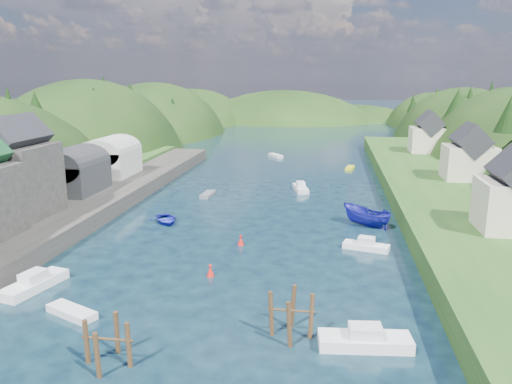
% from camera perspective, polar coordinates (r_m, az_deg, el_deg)
% --- Properties ---
extents(ground, '(600.00, 600.00, 0.00)m').
position_cam_1_polar(ground, '(81.52, 2.31, 0.75)').
color(ground, black).
rests_on(ground, ground).
extents(hillside_left, '(44.00, 245.56, 52.00)m').
position_cam_1_polar(hillside_left, '(119.89, -18.22, 0.19)').
color(hillside_left, black).
rests_on(hillside_left, ground).
extents(hillside_right, '(36.00, 245.56, 48.00)m').
position_cam_1_polar(hillside_right, '(113.10, 27.09, -1.04)').
color(hillside_right, black).
rests_on(hillside_right, ground).
extents(far_hills, '(103.00, 68.00, 44.00)m').
position_cam_1_polar(far_hills, '(205.25, 6.45, 5.16)').
color(far_hills, black).
rests_on(far_hills, ground).
extents(hill_trees, '(91.78, 148.78, 12.38)m').
position_cam_1_polar(hill_trees, '(94.92, 3.38, 9.25)').
color(hill_trees, black).
rests_on(hill_trees, ground).
extents(quay_left, '(12.00, 110.00, 2.00)m').
position_cam_1_polar(quay_left, '(61.26, -24.06, -3.66)').
color(quay_left, '#2D2B28').
rests_on(quay_left, ground).
extents(boat_sheds, '(7.00, 21.00, 7.50)m').
position_cam_1_polar(boat_sheds, '(77.41, -18.15, 3.41)').
color(boat_sheds, '#2D2D30').
rests_on(boat_sheds, quay_left).
extents(terrace_right, '(16.00, 120.00, 2.40)m').
position_cam_1_polar(terrace_right, '(72.91, 21.32, -0.68)').
color(terrace_right, '#234719').
rests_on(terrace_right, ground).
extents(right_bank_cottages, '(9.00, 59.24, 8.41)m').
position_cam_1_polar(right_bank_cottages, '(80.72, 22.42, 3.85)').
color(right_bank_cottages, beige).
rests_on(right_bank_cottages, terrace_right).
extents(piling_cluster_near, '(3.30, 3.07, 3.53)m').
position_cam_1_polar(piling_cluster_near, '(33.47, -16.58, -16.63)').
color(piling_cluster_near, '#382314').
rests_on(piling_cluster_near, ground).
extents(piling_cluster_far, '(3.26, 3.04, 3.81)m').
position_cam_1_polar(piling_cluster_far, '(35.23, 4.04, -14.22)').
color(piling_cluster_far, '#382314').
rests_on(piling_cluster_far, ground).
extents(channel_buoy_near, '(0.70, 0.70, 1.10)m').
position_cam_1_polar(channel_buoy_near, '(45.34, -5.23, -8.97)').
color(channel_buoy_near, red).
rests_on(channel_buoy_near, ground).
extents(channel_buoy_far, '(0.70, 0.70, 1.10)m').
position_cam_1_polar(channel_buoy_far, '(53.09, -1.75, -5.56)').
color(channel_buoy_far, red).
rests_on(channel_buoy_far, ground).
extents(moored_boats, '(33.70, 89.09, 2.49)m').
position_cam_1_polar(moored_boats, '(53.43, -1.00, -5.19)').
color(moored_boats, silver).
rests_on(moored_boats, ground).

